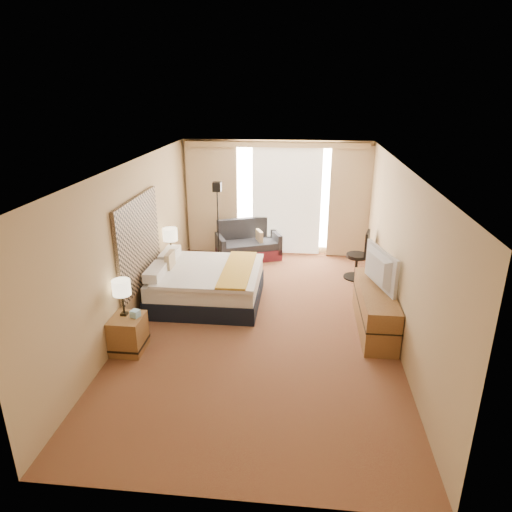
# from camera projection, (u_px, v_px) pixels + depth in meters

# --- Properties ---
(floor) EXTENTS (4.20, 7.00, 0.02)m
(floor) POSITION_uv_depth(u_px,v_px,m) (261.00, 322.00, 7.60)
(floor) COLOR #561A18
(floor) RESTS_ON ground
(ceiling) EXTENTS (4.20, 7.00, 0.02)m
(ceiling) POSITION_uv_depth(u_px,v_px,m) (262.00, 166.00, 6.69)
(ceiling) COLOR silver
(ceiling) RESTS_ON wall_back
(wall_back) EXTENTS (4.20, 0.02, 2.60)m
(wall_back) POSITION_uv_depth(u_px,v_px,m) (276.00, 198.00, 10.41)
(wall_back) COLOR tan
(wall_back) RESTS_ON ground
(wall_front) EXTENTS (4.20, 0.02, 2.60)m
(wall_front) POSITION_uv_depth(u_px,v_px,m) (224.00, 385.00, 3.88)
(wall_front) COLOR tan
(wall_front) RESTS_ON ground
(wall_left) EXTENTS (0.02, 7.00, 2.60)m
(wall_left) POSITION_uv_depth(u_px,v_px,m) (132.00, 245.00, 7.35)
(wall_left) COLOR tan
(wall_left) RESTS_ON ground
(wall_right) EXTENTS (0.02, 7.00, 2.60)m
(wall_right) POSITION_uv_depth(u_px,v_px,m) (399.00, 254.00, 6.94)
(wall_right) COLOR tan
(wall_right) RESTS_ON ground
(headboard) EXTENTS (0.06, 1.85, 1.50)m
(headboard) POSITION_uv_depth(u_px,v_px,m) (139.00, 242.00, 7.54)
(headboard) COLOR black
(headboard) RESTS_ON wall_left
(nightstand_left) EXTENTS (0.45, 0.52, 0.55)m
(nightstand_left) POSITION_uv_depth(u_px,v_px,m) (128.00, 334.00, 6.71)
(nightstand_left) COLOR olive
(nightstand_left) RESTS_ON floor
(nightstand_right) EXTENTS (0.45, 0.52, 0.55)m
(nightstand_right) POSITION_uv_depth(u_px,v_px,m) (174.00, 270.00, 9.04)
(nightstand_right) COLOR olive
(nightstand_right) RESTS_ON floor
(media_dresser) EXTENTS (0.50, 1.80, 0.70)m
(media_dresser) POSITION_uv_depth(u_px,v_px,m) (375.00, 309.00, 7.30)
(media_dresser) COLOR olive
(media_dresser) RESTS_ON floor
(window) EXTENTS (2.30, 0.02, 2.30)m
(window) POSITION_uv_depth(u_px,v_px,m) (287.00, 198.00, 10.35)
(window) COLOR silver
(window) RESTS_ON wall_back
(curtains) EXTENTS (4.12, 0.19, 2.56)m
(curtains) POSITION_uv_depth(u_px,v_px,m) (275.00, 195.00, 10.27)
(curtains) COLOR #C5B38B
(curtains) RESTS_ON floor
(bed) EXTENTS (1.90, 1.74, 0.92)m
(bed) POSITION_uv_depth(u_px,v_px,m) (207.00, 284.00, 8.24)
(bed) COLOR black
(bed) RESTS_ON floor
(loveseat) EXTENTS (1.57, 1.22, 0.87)m
(loveseat) POSITION_uv_depth(u_px,v_px,m) (248.00, 246.00, 10.39)
(loveseat) COLOR maroon
(loveseat) RESTS_ON floor
(floor_lamp) EXTENTS (0.23, 0.23, 1.85)m
(floor_lamp) POSITION_uv_depth(u_px,v_px,m) (218.00, 208.00, 9.53)
(floor_lamp) COLOR black
(floor_lamp) RESTS_ON floor
(desk_chair) EXTENTS (0.49, 0.49, 1.01)m
(desk_chair) POSITION_uv_depth(u_px,v_px,m) (360.00, 258.00, 9.21)
(desk_chair) COLOR black
(desk_chair) RESTS_ON floor
(lamp_left) EXTENTS (0.26, 0.26, 0.56)m
(lamp_left) POSITION_uv_depth(u_px,v_px,m) (121.00, 288.00, 6.53)
(lamp_left) COLOR black
(lamp_left) RESTS_ON nightstand_left
(lamp_right) EXTENTS (0.28, 0.28, 0.59)m
(lamp_right) POSITION_uv_depth(u_px,v_px,m) (170.00, 235.00, 8.78)
(lamp_right) COLOR black
(lamp_right) RESTS_ON nightstand_right
(tissue_box) EXTENTS (0.15, 0.15, 0.11)m
(tissue_box) POSITION_uv_depth(u_px,v_px,m) (135.00, 314.00, 6.61)
(tissue_box) COLOR #94CBE6
(tissue_box) RESTS_ON nightstand_left
(telephone) EXTENTS (0.18, 0.14, 0.07)m
(telephone) POSITION_uv_depth(u_px,v_px,m) (176.00, 259.00, 8.77)
(telephone) COLOR black
(telephone) RESTS_ON nightstand_right
(television) EXTENTS (0.43, 1.07, 0.62)m
(television) POSITION_uv_depth(u_px,v_px,m) (375.00, 268.00, 7.17)
(television) COLOR black
(television) RESTS_ON media_dresser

